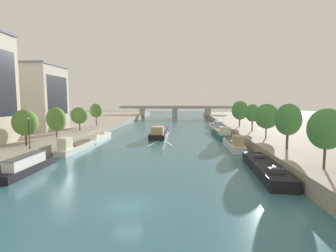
% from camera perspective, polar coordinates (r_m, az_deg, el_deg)
% --- Properties ---
extents(ground_plane, '(400.00, 400.00, 0.00)m').
position_cam_1_polar(ground_plane, '(23.98, -9.19, -17.58)').
color(ground_plane, '#336675').
extents(quay_left, '(36.00, 170.00, 2.05)m').
position_cam_1_polar(quay_left, '(86.83, -23.91, -0.18)').
color(quay_left, gray).
rests_on(quay_left, ground).
extents(quay_right, '(36.00, 170.00, 2.05)m').
position_cam_1_polar(quay_right, '(82.59, 25.24, -0.53)').
color(quay_right, gray).
rests_on(quay_right, ground).
extents(barge_midriver, '(4.05, 20.12, 3.01)m').
position_cam_1_polar(barge_midriver, '(67.64, -1.88, -1.37)').
color(barge_midriver, black).
rests_on(barge_midriver, ground).
extents(wake_behind_barge, '(5.60, 5.89, 0.03)m').
position_cam_1_polar(wake_behind_barge, '(54.70, -1.56, -4.07)').
color(wake_behind_barge, '#A5D1DB').
rests_on(wake_behind_barge, ground).
extents(moored_boat_left_far, '(2.02, 11.45, 2.43)m').
position_cam_1_polar(moored_boat_left_far, '(38.01, -29.28, -7.79)').
color(moored_boat_left_far, black).
rests_on(moored_boat_left_far, ground).
extents(moored_boat_left_lone, '(2.66, 13.28, 3.07)m').
position_cam_1_polar(moored_boat_left_lone, '(50.16, -20.38, -4.34)').
color(moored_boat_left_lone, silver).
rests_on(moored_boat_left_lone, ground).
extents(moored_boat_left_near, '(2.19, 12.45, 2.15)m').
position_cam_1_polar(moored_boat_left_near, '(63.71, -15.18, -2.35)').
color(moored_boat_left_near, silver).
rests_on(moored_boat_left_near, ground).
extents(moored_boat_right_midway, '(3.64, 15.78, 2.46)m').
position_cam_1_polar(moored_boat_right_midway, '(35.55, 21.30, -8.86)').
color(moored_boat_right_midway, black).
rests_on(moored_boat_right_midway, ground).
extents(moored_boat_right_far, '(2.48, 12.92, 3.11)m').
position_cam_1_polar(moored_boat_right_far, '(51.01, 14.80, -3.94)').
color(moored_boat_right_far, silver).
rests_on(moored_boat_right_far, ground).
extents(moored_boat_right_lone, '(3.63, 16.20, 2.99)m').
position_cam_1_polar(moored_boat_right_lone, '(67.08, 12.08, -1.58)').
color(moored_boat_right_lone, '#23666B').
rests_on(moored_boat_right_lone, ground).
extents(moored_boat_right_upstream, '(3.11, 16.63, 2.96)m').
position_cam_1_polar(moored_boat_right_upstream, '(84.37, 10.90, -0.02)').
color(moored_boat_right_upstream, silver).
rests_on(moored_boat_right_upstream, ground).
extents(tree_left_past_mid, '(3.94, 3.94, 5.98)m').
position_cam_1_polar(tree_left_past_mid, '(47.12, -29.80, 0.68)').
color(tree_left_past_mid, brown).
rests_on(tree_left_past_mid, quay_left).
extents(tree_left_far, '(3.68, 3.68, 6.04)m').
position_cam_1_polar(tree_left_far, '(54.71, -24.17, 1.47)').
color(tree_left_far, brown).
rests_on(tree_left_far, quay_left).
extents(tree_left_by_lamp, '(4.04, 4.04, 5.77)m').
position_cam_1_polar(tree_left_by_lamp, '(65.16, -19.58, 2.28)').
color(tree_left_by_lamp, brown).
rests_on(tree_left_by_lamp, quay_left).
extents(tree_left_second, '(3.56, 3.56, 6.47)m').
position_cam_1_polar(tree_left_second, '(76.76, -16.11, 3.41)').
color(tree_left_second, brown).
rests_on(tree_left_second, quay_left).
extents(tree_right_midway, '(3.82, 3.82, 6.64)m').
position_cam_1_polar(tree_right_midway, '(31.88, 32.41, -0.58)').
color(tree_right_midway, brown).
rests_on(tree_right_midway, quay_right).
extents(tree_right_end_of_row, '(3.87, 3.87, 6.99)m').
position_cam_1_polar(tree_right_end_of_row, '(42.09, 25.73, 1.33)').
color(tree_right_end_of_row, brown).
rests_on(tree_right_end_of_row, quay_right).
extents(tree_right_second, '(4.57, 4.57, 6.80)m').
position_cam_1_polar(tree_right_second, '(52.93, 21.57, 2.10)').
color(tree_right_second, brown).
rests_on(tree_right_second, quay_right).
extents(tree_right_nearest, '(3.43, 3.43, 6.52)m').
position_cam_1_polar(tree_right_nearest, '(63.46, 18.72, 2.83)').
color(tree_right_nearest, brown).
rests_on(tree_right_nearest, quay_right).
extents(tree_right_far, '(4.49, 4.49, 7.28)m').
position_cam_1_polar(tree_right_far, '(72.84, 16.09, 3.46)').
color(tree_right_far, brown).
rests_on(tree_right_far, quay_right).
extents(lamppost_left_bank, '(0.28, 0.28, 4.82)m').
position_cam_1_polar(lamppost_left_bank, '(44.07, -29.15, -1.13)').
color(lamppost_left_bank, black).
rests_on(lamppost_left_bank, quay_left).
extents(building_left_far_end, '(14.28, 12.24, 16.17)m').
position_cam_1_polar(building_left_far_end, '(71.32, -28.77, 5.72)').
color(building_left_far_end, '#BCB2A8').
rests_on(building_left_far_end, quay_left).
extents(bridge_far, '(58.57, 4.40, 6.47)m').
position_cam_1_polar(bridge_far, '(132.33, 1.62, 3.61)').
color(bridge_far, '#9E998E').
rests_on(bridge_far, ground).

